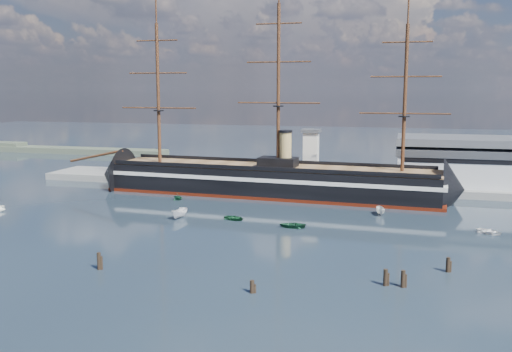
# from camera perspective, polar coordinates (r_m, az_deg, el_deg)

# --- Properties ---
(ground) EXTENTS (600.00, 600.00, 0.00)m
(ground) POSITION_cam_1_polar(r_m,az_deg,el_deg) (132.76, 1.79, -3.57)
(ground) COLOR #1C2733
(ground) RESTS_ON ground
(quay) EXTENTS (180.00, 18.00, 2.00)m
(quay) POSITION_cam_1_polar(r_m,az_deg,el_deg) (165.89, 8.02, -1.17)
(quay) COLOR slate
(quay) RESTS_ON ground
(quay_tower) EXTENTS (5.00, 5.00, 15.00)m
(quay_tower) POSITION_cam_1_polar(r_m,az_deg,el_deg) (162.54, 5.51, 2.15)
(quay_tower) COLOR silver
(quay_tower) RESTS_ON ground
(shoreline) EXTENTS (120.00, 10.00, 4.00)m
(shoreline) POSITION_cam_1_polar(r_m,az_deg,el_deg) (279.66, -22.22, 2.59)
(shoreline) COLOR #3F4C38
(shoreline) RESTS_ON ground
(warship) EXTENTS (113.33, 21.48, 53.94)m
(warship) POSITION_cam_1_polar(r_m,az_deg,el_deg) (152.82, 0.83, -0.40)
(warship) COLOR black
(warship) RESTS_ON ground
(motorboat_a) EXTENTS (6.88, 3.28, 2.65)m
(motorboat_a) POSITION_cam_1_polar(r_m,az_deg,el_deg) (127.06, -7.63, -4.21)
(motorboat_a) COLOR white
(motorboat_a) RESTS_ON ground
(motorboat_b) EXTENTS (2.00, 3.20, 1.39)m
(motorboat_b) POSITION_cam_1_polar(r_m,az_deg,el_deg) (124.39, -2.19, -4.42)
(motorboat_b) COLOR #124324
(motorboat_b) RESTS_ON ground
(motorboat_c) EXTENTS (5.90, 3.08, 2.24)m
(motorboat_c) POSITION_cam_1_polar(r_m,az_deg,el_deg) (132.22, 12.34, -3.83)
(motorboat_c) COLOR white
(motorboat_c) RESTS_ON ground
(motorboat_d) EXTENTS (4.47, 5.66, 1.91)m
(motorboat_d) POSITION_cam_1_polar(r_m,az_deg,el_deg) (147.59, -7.83, -2.40)
(motorboat_d) COLOR #1B5B35
(motorboat_d) RESTS_ON ground
(motorboat_e) EXTENTS (2.81, 3.27, 1.46)m
(motorboat_e) POSITION_cam_1_polar(r_m,az_deg,el_deg) (121.69, 22.31, -5.38)
(motorboat_e) COLOR white
(motorboat_e) RESTS_ON ground
(motorboat_g) EXTENTS (1.65, 3.52, 1.59)m
(motorboat_g) POSITION_cam_1_polar(r_m,az_deg,el_deg) (118.01, 3.66, -5.16)
(motorboat_g) COLOR #154129
(motorboat_g) RESTS_ON ground
(piling_near_left) EXTENTS (0.64, 0.64, 3.47)m
(piling_near_left) POSITION_cam_1_polar(r_m,az_deg,el_deg) (94.60, -15.40, -9.00)
(piling_near_left) COLOR black
(piling_near_left) RESTS_ON ground
(piling_near_mid) EXTENTS (0.64, 0.64, 2.53)m
(piling_near_mid) POSITION_cam_1_polar(r_m,az_deg,el_deg) (81.42, -0.40, -11.61)
(piling_near_mid) COLOR black
(piling_near_mid) RESTS_ON ground
(piling_near_right) EXTENTS (0.64, 0.64, 3.20)m
(piling_near_right) POSITION_cam_1_polar(r_m,az_deg,el_deg) (86.26, 12.79, -10.65)
(piling_near_right) COLOR black
(piling_near_right) RESTS_ON ground
(piling_far_right) EXTENTS (0.64, 0.64, 3.06)m
(piling_far_right) POSITION_cam_1_polar(r_m,az_deg,el_deg) (94.92, 18.61, -9.09)
(piling_far_right) COLOR black
(piling_far_right) RESTS_ON ground
(piling_extra) EXTENTS (0.64, 0.64, 3.24)m
(piling_extra) POSITION_cam_1_polar(r_m,az_deg,el_deg) (86.19, 14.46, -10.73)
(piling_extra) COLOR black
(piling_extra) RESTS_ON ground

